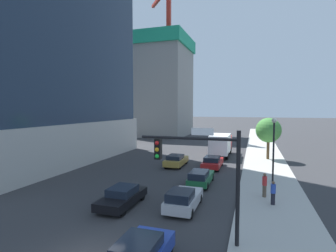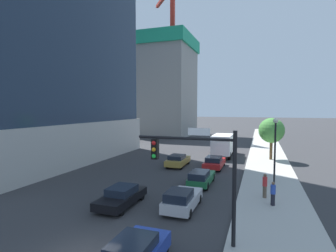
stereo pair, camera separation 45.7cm
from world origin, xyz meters
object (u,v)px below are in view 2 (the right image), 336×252
at_px(car_red, 214,162).
at_px(car_black, 121,196).
at_px(car_silver, 182,199).
at_px(car_green, 201,177).
at_px(street_tree, 272,131).
at_px(traffic_light_pole, 197,164).
at_px(pedestrian_red_shirt, 265,185).
at_px(construction_building, 161,82).
at_px(pedestrian_blue_shirt, 273,193).
at_px(car_gold, 178,160).
at_px(box_truck, 224,144).
at_px(street_lamp, 275,141).

bearing_deg(car_red, car_black, -107.21).
distance_m(car_silver, car_green, 5.95).
distance_m(street_tree, car_red, 9.79).
xyz_separation_m(traffic_light_pole, pedestrian_red_shirt, (3.33, 7.89, -2.96)).
bearing_deg(construction_building, car_silver, -67.61).
bearing_deg(car_red, car_silver, -90.00).
distance_m(construction_building, car_silver, 51.32).
distance_m(car_black, pedestrian_blue_shirt, 10.44).
distance_m(street_tree, car_gold, 13.08).
height_order(traffic_light_pole, car_red, traffic_light_pole).
bearing_deg(pedestrian_red_shirt, pedestrian_blue_shirt, -71.28).
bearing_deg(car_green, traffic_light_pole, -79.03).
bearing_deg(pedestrian_blue_shirt, traffic_light_pole, -120.92).
xyz_separation_m(construction_building, car_green, (18.93, -40.01, -12.79)).
bearing_deg(pedestrian_blue_shirt, pedestrian_red_shirt, 108.72).
bearing_deg(car_red, pedestrian_red_shirt, -59.85).
distance_m(street_tree, box_truck, 6.63).
distance_m(construction_building, car_black, 50.51).
bearing_deg(traffic_light_pole, construction_building, 112.69).
xyz_separation_m(traffic_light_pole, car_red, (-1.91, 16.91, -3.35)).
distance_m(construction_building, pedestrian_red_shirt, 50.01).
bearing_deg(construction_building, car_red, -60.12).
height_order(car_silver, pedestrian_red_shirt, pedestrian_red_shirt).
relative_size(street_lamp, car_silver, 1.39).
height_order(construction_building, car_green, construction_building).
distance_m(car_black, car_green, 7.81).
height_order(street_tree, pedestrian_blue_shirt, street_tree).
bearing_deg(traffic_light_pole, pedestrian_red_shirt, 67.10).
bearing_deg(car_green, construction_building, 115.32).
distance_m(street_tree, pedestrian_blue_shirt, 17.60).
relative_size(car_black, pedestrian_blue_shirt, 2.73).
distance_m(pedestrian_red_shirt, pedestrian_blue_shirt, 1.57).
distance_m(construction_building, street_tree, 37.50).
bearing_deg(car_black, construction_building, 107.53).
xyz_separation_m(car_red, car_silver, (0.00, -13.00, 0.04)).
bearing_deg(car_red, car_green, -90.00).
bearing_deg(car_silver, car_black, -171.59).
height_order(street_lamp, car_black, street_lamp).
distance_m(box_truck, pedestrian_red_shirt, 17.61).
bearing_deg(traffic_light_pole, street_tree, 79.73).
relative_size(construction_building, pedestrian_blue_shirt, 21.04).
xyz_separation_m(box_truck, pedestrian_blue_shirt, (5.74, -18.28, -0.81)).
height_order(car_black, car_green, car_green).
bearing_deg(car_gold, traffic_light_pole, -69.67).
height_order(car_gold, car_silver, car_silver).
height_order(car_red, box_truck, box_truck).
xyz_separation_m(street_tree, car_green, (-6.21, -13.90, -3.20)).
height_order(car_gold, pedestrian_blue_shirt, pedestrian_blue_shirt).
bearing_deg(car_black, pedestrian_blue_shirt, 17.36).
height_order(street_lamp, car_green, street_lamp).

